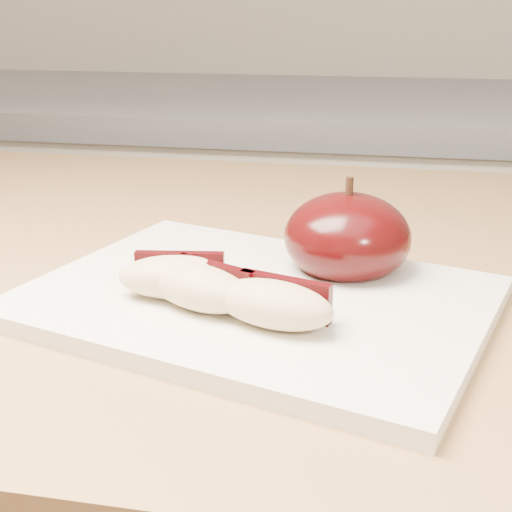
# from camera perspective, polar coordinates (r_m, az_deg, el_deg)

# --- Properties ---
(back_cabinet) EXTENTS (2.40, 0.62, 0.94)m
(back_cabinet) POSITION_cam_1_polar(r_m,az_deg,el_deg) (1.38, 9.45, -7.09)
(back_cabinet) COLOR silver
(back_cabinet) RESTS_ON ground
(cutting_board) EXTENTS (0.34, 0.28, 0.01)m
(cutting_board) POSITION_cam_1_polar(r_m,az_deg,el_deg) (0.46, 0.00, -3.57)
(cutting_board) COLOR silver
(cutting_board) RESTS_ON island_counter
(apple_half) EXTENTS (0.11, 0.11, 0.07)m
(apple_half) POSITION_cam_1_polar(r_m,az_deg,el_deg) (0.50, 7.30, 1.49)
(apple_half) COLOR black
(apple_half) RESTS_ON cutting_board
(apple_wedge_a) EXTENTS (0.08, 0.05, 0.03)m
(apple_wedge_a) POSITION_cam_1_polar(r_m,az_deg,el_deg) (0.46, -6.35, -1.62)
(apple_wedge_a) COLOR tan
(apple_wedge_a) RESTS_ON cutting_board
(apple_wedge_b) EXTENTS (0.08, 0.06, 0.03)m
(apple_wedge_b) POSITION_cam_1_polar(r_m,az_deg,el_deg) (0.44, -4.42, -2.46)
(apple_wedge_b) COLOR tan
(apple_wedge_b) RESTS_ON cutting_board
(apple_wedge_c) EXTENTS (0.08, 0.06, 0.03)m
(apple_wedge_c) POSITION_cam_1_polar(r_m,az_deg,el_deg) (0.41, 1.51, -3.80)
(apple_wedge_c) COLOR tan
(apple_wedge_c) RESTS_ON cutting_board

